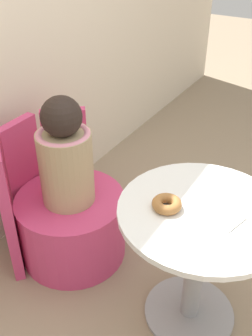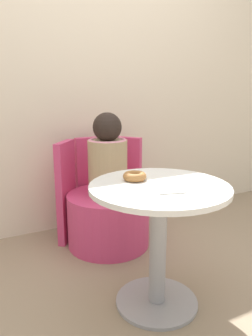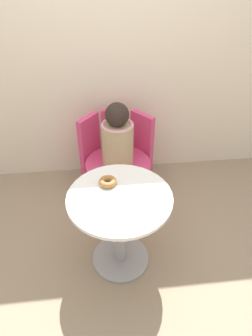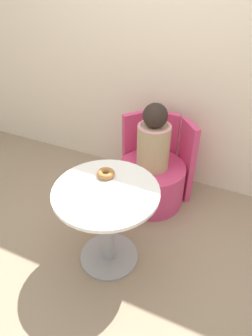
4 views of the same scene
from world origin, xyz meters
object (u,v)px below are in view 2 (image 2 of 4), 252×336
at_px(tub_chair, 108,219).
at_px(donut, 135,176).
at_px(round_table, 159,222).
at_px(child_figure, 108,158).

bearing_deg(tub_chair, donut, -100.90).
distance_m(round_table, tub_chair, 0.76).
relative_size(round_table, donut, 5.71).
bearing_deg(child_figure, round_table, -93.86).
bearing_deg(donut, child_figure, 79.10).
xyz_separation_m(round_table, donut, (-0.06, 0.12, 0.20)).
relative_size(child_figure, donut, 4.75).
xyz_separation_m(round_table, tub_chair, (0.05, 0.71, -0.26)).
xyz_separation_m(round_table, child_figure, (0.05, 0.71, 0.17)).
bearing_deg(round_table, donut, 117.65).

